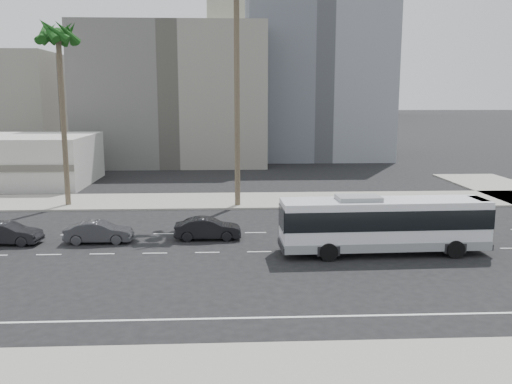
{
  "coord_description": "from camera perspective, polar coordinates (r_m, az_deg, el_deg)",
  "views": [
    {
      "loc": [
        -4.66,
        -30.18,
        8.84
      ],
      "look_at": [
        -2.99,
        4.0,
        2.83
      ],
      "focal_mm": 37.95,
      "sensor_mm": 36.0,
      "label": 1
    }
  ],
  "objects": [
    {
      "name": "car_b",
      "position": [
        34.68,
        -16.23,
        -4.06
      ],
      "size": [
        1.46,
        4.09,
        1.34
      ],
      "primitive_type": "imported",
      "rotation": [
        0.0,
        0.0,
        1.58
      ],
      "color": "#313135",
      "rests_on": "ground"
    },
    {
      "name": "palm_mid",
      "position": [
        46.43,
        -20.12,
        14.95
      ],
      "size": [
        4.8,
        4.8,
        14.84
      ],
      "rotation": [
        0.0,
        0.0,
        0.41
      ],
      "color": "brown",
      "rests_on": "ground"
    },
    {
      "name": "car_a",
      "position": [
        34.23,
        -5.1,
        -3.86
      ],
      "size": [
        1.49,
        4.17,
        1.37
      ],
      "primitive_type": "imported",
      "rotation": [
        0.0,
        0.0,
        1.58
      ],
      "color": "black",
      "rests_on": "ground"
    },
    {
      "name": "midrise_gray_center",
      "position": [
        83.25,
        6.11,
        12.77
      ],
      "size": [
        20.0,
        20.0,
        26.0
      ],
      "primitive_type": "cube",
      "color": "slate",
      "rests_on": "ground"
    },
    {
      "name": "sidewalk_north",
      "position": [
        46.74,
        2.98,
        -0.86
      ],
      "size": [
        120.0,
        7.0,
        0.15
      ],
      "primitive_type": "cube",
      "color": "gray",
      "rests_on": "ground"
    },
    {
      "name": "ground",
      "position": [
        31.79,
        5.78,
        -6.23
      ],
      "size": [
        700.0,
        700.0,
        0.0
      ],
      "primitive_type": "plane",
      "color": "black",
      "rests_on": "ground"
    },
    {
      "name": "midrise_beige_west",
      "position": [
        75.54,
        -8.5,
        9.98
      ],
      "size": [
        24.0,
        18.0,
        18.0
      ],
      "primitive_type": "cube",
      "color": "slate",
      "rests_on": "ground"
    },
    {
      "name": "car_c",
      "position": [
        36.27,
        -24.76,
        -3.98
      ],
      "size": [
        1.76,
        4.19,
        1.35
      ],
      "primitive_type": "imported",
      "rotation": [
        0.0,
        0.0,
        1.49
      ],
      "color": "black",
      "rests_on": "ground"
    },
    {
      "name": "civic_tower",
      "position": [
        281.79,
        -2.32,
        16.06
      ],
      "size": [
        42.0,
        42.0,
        129.0
      ],
      "color": "#BDB89F",
      "rests_on": "ground"
    },
    {
      "name": "highrise_far",
      "position": [
        300.37,
        11.96,
        13.79
      ],
      "size": [
        22.0,
        22.0,
        60.0
      ],
      "primitive_type": "cube",
      "color": "#555B67",
      "rests_on": "ground"
    },
    {
      "name": "city_bus",
      "position": [
        31.66,
        13.31,
        -3.21
      ],
      "size": [
        11.8,
        2.97,
        3.37
      ],
      "rotation": [
        0.0,
        0.0,
        0.03
      ],
      "color": "silver",
      "rests_on": "ground"
    },
    {
      "name": "highrise_right",
      "position": [
        266.16,
        8.28,
        15.5
      ],
      "size": [
        26.0,
        26.0,
        70.0
      ],
      "primitive_type": "cube",
      "color": "#555B67",
      "rests_on": "ground"
    }
  ]
}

